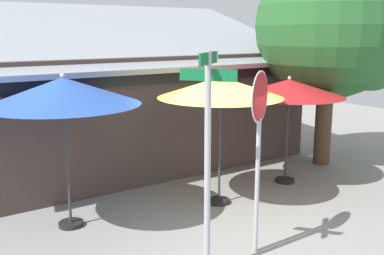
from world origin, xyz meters
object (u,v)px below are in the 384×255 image
Objects in this scene: stop_sign at (259,128)px; patio_umbrella_royal_blue_left at (63,92)px; patio_umbrella_crimson_right at (289,89)px; patio_umbrella_mustard_center at (220,88)px; street_sign_post at (208,145)px; shade_tree at (340,30)px.

patio_umbrella_royal_blue_left is (-2.10, 2.61, 0.42)m from stop_sign.
patio_umbrella_mustard_center is at bearing -175.16° from patio_umbrella_crimson_right.
patio_umbrella_crimson_right is at bearing 29.95° from street_sign_post.
patio_umbrella_royal_blue_left is 0.51× the size of shade_tree.
patio_umbrella_mustard_center is at bearing -171.93° from shade_tree.
patio_umbrella_royal_blue_left reaches higher than patio_umbrella_mustard_center.
shade_tree reaches higher than street_sign_post.
patio_umbrella_crimson_right is (2.90, 2.16, 0.18)m from stop_sign.
patio_umbrella_royal_blue_left is 7.26m from shade_tree.
street_sign_post is at bearing -131.40° from patio_umbrella_mustard_center.
street_sign_post reaches higher than patio_umbrella_royal_blue_left.
patio_umbrella_royal_blue_left is at bearing 179.85° from shade_tree.
stop_sign is 2.17m from patio_umbrella_mustard_center.
patio_umbrella_royal_blue_left is (-1.06, 2.72, 0.52)m from street_sign_post.
street_sign_post is 1.16× the size of patio_umbrella_royal_blue_left.
stop_sign is at bearing -112.11° from patio_umbrella_mustard_center.
stop_sign is at bearing 5.79° from street_sign_post.
shade_tree is at bearing -0.15° from patio_umbrella_royal_blue_left.
stop_sign is 5.90m from shade_tree.
street_sign_post is at bearing -156.23° from shade_tree.
patio_umbrella_mustard_center is 2.11m from patio_umbrella_crimson_right.
street_sign_post is at bearing -174.21° from stop_sign.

